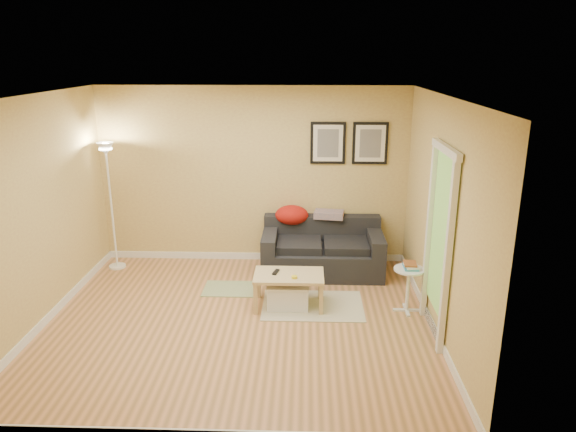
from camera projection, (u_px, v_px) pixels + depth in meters
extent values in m
plane|color=tan|center=(239.00, 322.00, 6.22)|extent=(4.50, 4.50, 0.00)
plane|color=white|center=(232.00, 96.00, 5.46)|extent=(4.50, 4.50, 0.00)
plane|color=#D6C06E|center=(253.00, 176.00, 7.75)|extent=(4.50, 0.00, 4.50)
plane|color=#D6C06E|center=(200.00, 296.00, 3.93)|extent=(4.50, 0.00, 4.50)
plane|color=#D6C06E|center=(35.00, 214.00, 5.92)|extent=(0.00, 4.00, 4.00)
plane|color=#D6C06E|center=(441.00, 219.00, 5.76)|extent=(0.00, 4.00, 4.00)
cube|color=white|center=(255.00, 256.00, 8.11)|extent=(4.50, 0.02, 0.10)
cube|color=white|center=(51.00, 315.00, 6.29)|extent=(0.02, 4.00, 0.10)
cube|color=white|center=(431.00, 321.00, 6.13)|extent=(0.02, 4.00, 0.10)
cube|color=beige|center=(313.00, 305.00, 6.62)|extent=(1.25, 0.85, 0.01)
cube|color=#668C4C|center=(230.00, 289.00, 7.09)|extent=(0.70, 0.50, 0.01)
cube|color=black|center=(276.00, 272.00, 6.54)|extent=(0.09, 0.17, 0.02)
cylinder|color=yellow|center=(294.00, 277.00, 6.38)|extent=(0.07, 0.07, 0.03)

